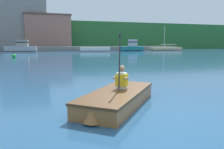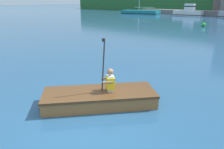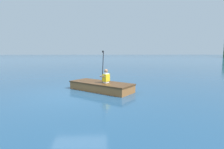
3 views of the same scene
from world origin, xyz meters
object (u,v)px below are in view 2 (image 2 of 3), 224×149
at_px(moored_boat_dock_east_end, 188,12).
at_px(channel_buoy, 204,25).
at_px(rowboat_foreground, 98,97).
at_px(person_paddler, 110,81).
at_px(moored_boat_dock_east_inner, 141,12).

relative_size(moored_boat_dock_east_end, channel_buoy, 7.51).
bearing_deg(rowboat_foreground, person_paddler, 50.52).
bearing_deg(channel_buoy, person_paddler, -75.95).
height_order(moored_boat_dock_east_inner, moored_boat_dock_east_end, moored_boat_dock_east_inner).
bearing_deg(moored_boat_dock_east_inner, channel_buoy, -38.66).
height_order(moored_boat_dock_east_end, rowboat_foreground, moored_boat_dock_east_end).
bearing_deg(moored_boat_dock_east_end, person_paddler, -68.99).
distance_m(moored_boat_dock_east_inner, person_paddler, 42.80).
relative_size(moored_boat_dock_east_end, person_paddler, 3.82).
height_order(rowboat_foreground, channel_buoy, channel_buoy).
relative_size(person_paddler, channel_buoy, 1.96).
xyz_separation_m(moored_boat_dock_east_inner, person_paddler, (24.00, -35.44, 0.30)).
distance_m(moored_boat_dock_east_end, rowboat_foreground, 39.69).
height_order(person_paddler, channel_buoy, person_paddler).
relative_size(moored_boat_dock_east_inner, rowboat_foreground, 2.75).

